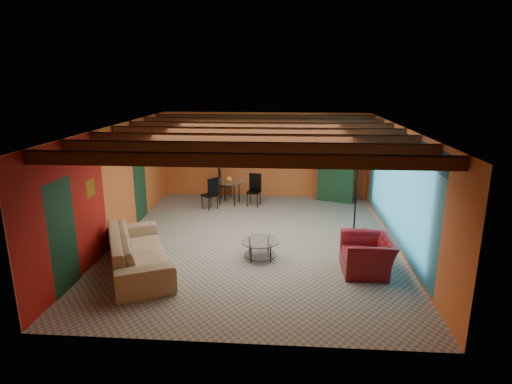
# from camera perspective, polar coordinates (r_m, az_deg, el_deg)

# --- Properties ---
(room) EXTENTS (6.52, 8.01, 2.71)m
(room) POSITION_cam_1_polar(r_m,az_deg,el_deg) (9.55, -0.04, 6.89)
(room) COLOR gray
(room) RESTS_ON ground
(sofa) EXTENTS (2.09, 2.89, 0.79)m
(sofa) POSITION_cam_1_polar(r_m,az_deg,el_deg) (8.82, -15.62, -7.69)
(sofa) COLOR #937C5F
(sofa) RESTS_ON ground
(armchair) EXTENTS (0.96, 1.10, 0.71)m
(armchair) POSITION_cam_1_polar(r_m,az_deg,el_deg) (8.71, 14.80, -8.21)
(armchair) COLOR maroon
(armchair) RESTS_ON ground
(coffee_table) EXTENTS (0.94, 0.94, 0.42)m
(coffee_table) POSITION_cam_1_polar(r_m,az_deg,el_deg) (9.05, 0.52, -7.78)
(coffee_table) COLOR white
(coffee_table) RESTS_ON ground
(dining_table) EXTENTS (2.21, 2.21, 0.97)m
(dining_table) POSITION_cam_1_polar(r_m,az_deg,el_deg) (12.85, -3.61, 0.50)
(dining_table) COLOR white
(dining_table) RESTS_ON ground
(armoire) EXTENTS (1.20, 0.87, 1.90)m
(armoire) POSITION_cam_1_polar(r_m,az_deg,el_deg) (13.39, 10.58, 2.90)
(armoire) COLOR brown
(armoire) RESTS_ON ground
(floor_lamp) EXTENTS (0.48, 0.48, 2.03)m
(floor_lamp) POSITION_cam_1_polar(r_m,az_deg,el_deg) (9.84, 13.32, -1.31)
(floor_lamp) COLOR black
(floor_lamp) RESTS_ON ground
(ceiling_fan) EXTENTS (1.50, 1.50, 0.44)m
(ceiling_fan) POSITION_cam_1_polar(r_m,az_deg,el_deg) (9.44, -0.09, 6.78)
(ceiling_fan) COLOR #472614
(ceiling_fan) RESTS_ON ceiling
(painting) EXTENTS (1.05, 0.03, 0.65)m
(painting) POSITION_cam_1_polar(r_m,az_deg,el_deg) (13.53, -2.63, 6.29)
(painting) COLOR black
(painting) RESTS_ON wall_back
(potted_plant) EXTENTS (0.51, 0.47, 0.48)m
(potted_plant) POSITION_cam_1_polar(r_m,az_deg,el_deg) (13.20, 10.83, 7.95)
(potted_plant) COLOR #26661E
(potted_plant) RESTS_ON armoire
(vase) EXTENTS (0.21, 0.21, 0.18)m
(vase) POSITION_cam_1_polar(r_m,az_deg,el_deg) (12.72, -3.65, 3.02)
(vase) COLOR orange
(vase) RESTS_ON dining_table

